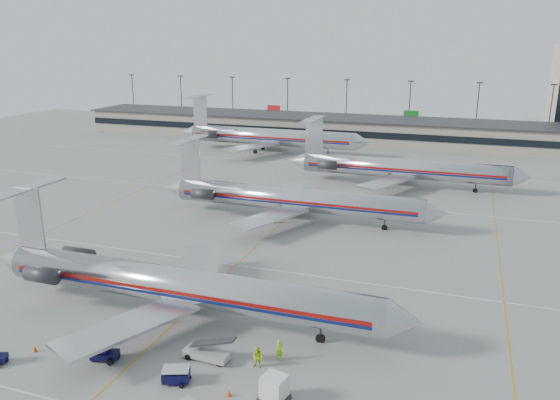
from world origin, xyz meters
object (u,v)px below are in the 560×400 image
at_px(jet_foreground, 176,285).
at_px(tug_center, 103,351).
at_px(uld_container, 274,389).
at_px(belt_loader, 207,353).
at_px(jet_second_row, 291,199).

height_order(jet_foreground, tug_center, jet_foreground).
bearing_deg(uld_container, belt_loader, 165.29).
height_order(jet_foreground, belt_loader, jet_foreground).
relative_size(jet_foreground, tug_center, 18.05).
bearing_deg(jet_second_row, uld_container, -73.75).
bearing_deg(jet_foreground, tug_center, -104.07).
bearing_deg(belt_loader, uld_container, -22.98).
xyz_separation_m(jet_second_row, belt_loader, (4.85, -37.88, -2.66)).
xyz_separation_m(jet_foreground, tug_center, (-2.18, -8.70, -2.57)).
height_order(uld_container, belt_loader, belt_loader).
bearing_deg(jet_foreground, uld_container, -34.93).
bearing_deg(uld_container, jet_second_row, 117.24).
height_order(jet_second_row, belt_loader, jet_second_row).
xyz_separation_m(tug_center, belt_loader, (8.24, 2.91, -0.17)).
bearing_deg(belt_loader, jet_foreground, 139.01).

